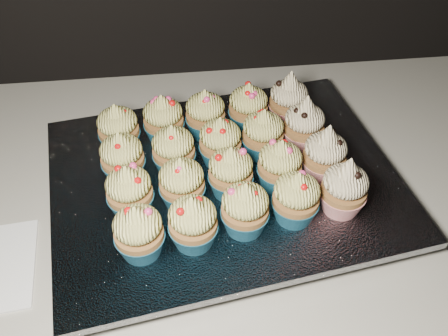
# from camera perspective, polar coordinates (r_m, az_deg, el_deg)

# --- Properties ---
(cabinet) EXTENTS (2.40, 0.60, 0.86)m
(cabinet) POSITION_cam_1_polar(r_m,az_deg,el_deg) (1.16, -4.33, -18.06)
(cabinet) COLOR black
(cabinet) RESTS_ON ground
(worktop) EXTENTS (2.44, 0.64, 0.04)m
(worktop) POSITION_cam_1_polar(r_m,az_deg,el_deg) (0.79, -6.05, -2.62)
(worktop) COLOR beige
(worktop) RESTS_ON cabinet
(baking_tray) EXTENTS (0.51, 0.41, 0.02)m
(baking_tray) POSITION_cam_1_polar(r_m,az_deg,el_deg) (0.75, 0.00, -2.14)
(baking_tray) COLOR black
(baking_tray) RESTS_ON worktop
(foil_lining) EXTENTS (0.55, 0.46, 0.01)m
(foil_lining) POSITION_cam_1_polar(r_m,az_deg,el_deg) (0.74, 0.00, -1.23)
(foil_lining) COLOR silver
(foil_lining) RESTS_ON baking_tray
(cupcake_0) EXTENTS (0.06, 0.06, 0.08)m
(cupcake_0) POSITION_cam_1_polar(r_m,az_deg,el_deg) (0.62, -9.73, -7.23)
(cupcake_0) COLOR #1A5D7B
(cupcake_0) RESTS_ON foil_lining
(cupcake_1) EXTENTS (0.06, 0.06, 0.08)m
(cupcake_1) POSITION_cam_1_polar(r_m,az_deg,el_deg) (0.62, -3.58, -6.23)
(cupcake_1) COLOR #1A5D7B
(cupcake_1) RESTS_ON foil_lining
(cupcake_2) EXTENTS (0.06, 0.06, 0.08)m
(cupcake_2) POSITION_cam_1_polar(r_m,az_deg,el_deg) (0.64, 2.42, -4.68)
(cupcake_2) COLOR #1A5D7B
(cupcake_2) RESTS_ON foil_lining
(cupcake_3) EXTENTS (0.06, 0.06, 0.08)m
(cupcake_3) POSITION_cam_1_polar(r_m,az_deg,el_deg) (0.66, 8.22, -3.42)
(cupcake_3) COLOR #1A5D7B
(cupcake_3) RESTS_ON foil_lining
(cupcake_4) EXTENTS (0.06, 0.06, 0.10)m
(cupcake_4) POSITION_cam_1_polar(r_m,az_deg,el_deg) (0.68, 13.59, -2.25)
(cupcake_4) COLOR red
(cupcake_4) RESTS_ON foil_lining
(cupcake_5) EXTENTS (0.06, 0.06, 0.08)m
(cupcake_5) POSITION_cam_1_polar(r_m,az_deg,el_deg) (0.67, -10.75, -2.66)
(cupcake_5) COLOR #1A5D7B
(cupcake_5) RESTS_ON foil_lining
(cupcake_6) EXTENTS (0.06, 0.06, 0.08)m
(cupcake_6) POSITION_cam_1_polar(r_m,az_deg,el_deg) (0.67, -4.83, -1.76)
(cupcake_6) COLOR #1A5D7B
(cupcake_6) RESTS_ON foil_lining
(cupcake_7) EXTENTS (0.06, 0.06, 0.08)m
(cupcake_7) POSITION_cam_1_polar(r_m,az_deg,el_deg) (0.68, 0.77, -0.52)
(cupcake_7) COLOR #1A5D7B
(cupcake_7) RESTS_ON foil_lining
(cupcake_8) EXTENTS (0.06, 0.06, 0.08)m
(cupcake_8) POSITION_cam_1_polar(r_m,az_deg,el_deg) (0.70, 6.39, 0.30)
(cupcake_8) COLOR #1A5D7B
(cupcake_8) RESTS_ON foil_lining
(cupcake_9) EXTENTS (0.06, 0.06, 0.10)m
(cupcake_9) POSITION_cam_1_polar(r_m,az_deg,el_deg) (0.72, 11.44, 1.50)
(cupcake_9) COLOR red
(cupcake_9) RESTS_ON foil_lining
(cupcake_10) EXTENTS (0.06, 0.06, 0.08)m
(cupcake_10) POSITION_cam_1_polar(r_m,az_deg,el_deg) (0.72, -11.54, 1.18)
(cupcake_10) COLOR #1A5D7B
(cupcake_10) RESTS_ON foil_lining
(cupcake_11) EXTENTS (0.06, 0.06, 0.08)m
(cupcake_11) POSITION_cam_1_polar(r_m,az_deg,el_deg) (0.72, -5.78, 2.04)
(cupcake_11) COLOR #1A5D7B
(cupcake_11) RESTS_ON foil_lining
(cupcake_12) EXTENTS (0.06, 0.06, 0.08)m
(cupcake_12) POSITION_cam_1_polar(r_m,az_deg,el_deg) (0.73, -0.42, 2.95)
(cupcake_12) COLOR #1A5D7B
(cupcake_12) RESTS_ON foil_lining
(cupcake_13) EXTENTS (0.06, 0.06, 0.08)m
(cupcake_13) POSITION_cam_1_polar(r_m,az_deg,el_deg) (0.75, 4.47, 3.87)
(cupcake_13) COLOR #1A5D7B
(cupcake_13) RESTS_ON foil_lining
(cupcake_14) EXTENTS (0.06, 0.06, 0.10)m
(cupcake_14) POSITION_cam_1_polar(r_m,az_deg,el_deg) (0.77, 9.13, 4.88)
(cupcake_14) COLOR red
(cupcake_14) RESTS_ON foil_lining
(cupcake_15) EXTENTS (0.06, 0.06, 0.08)m
(cupcake_15) POSITION_cam_1_polar(r_m,az_deg,el_deg) (0.77, -11.97, 4.38)
(cupcake_15) COLOR #1A5D7B
(cupcake_15) RESTS_ON foil_lining
(cupcake_16) EXTENTS (0.06, 0.06, 0.08)m
(cupcake_16) POSITION_cam_1_polar(r_m,az_deg,el_deg) (0.78, -6.93, 5.49)
(cupcake_16) COLOR #1A5D7B
(cupcake_16) RESTS_ON foil_lining
(cupcake_17) EXTENTS (0.06, 0.06, 0.08)m
(cupcake_17) POSITION_cam_1_polar(r_m,az_deg,el_deg) (0.78, -2.13, 6.16)
(cupcake_17) COLOR #1A5D7B
(cupcake_17) RESTS_ON foil_lining
(cupcake_18) EXTENTS (0.06, 0.06, 0.08)m
(cupcake_18) POSITION_cam_1_polar(r_m,az_deg,el_deg) (0.79, 2.78, 6.92)
(cupcake_18) COLOR #1A5D7B
(cupcake_18) RESTS_ON foil_lining
(cupcake_19) EXTENTS (0.06, 0.06, 0.10)m
(cupcake_19) POSITION_cam_1_polar(r_m,az_deg,el_deg) (0.81, 7.39, 7.73)
(cupcake_19) COLOR red
(cupcake_19) RESTS_ON foil_lining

